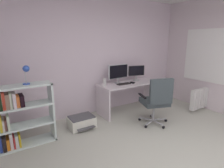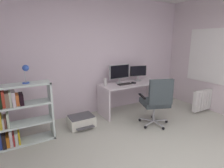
% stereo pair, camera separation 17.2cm
% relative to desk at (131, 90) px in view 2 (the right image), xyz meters
% --- Properties ---
extents(wall_back, '(5.07, 0.10, 2.75)m').
position_rel_desk_xyz_m(wall_back, '(-0.76, 0.46, 0.84)').
color(wall_back, silver).
rests_on(wall_back, ground).
extents(window_pane, '(0.01, 1.32, 1.22)m').
position_rel_desk_xyz_m(window_pane, '(1.77, -0.95, 0.82)').
color(window_pane, white).
extents(window_frame, '(0.02, 1.40, 1.30)m').
position_rel_desk_xyz_m(window_frame, '(1.76, -0.95, 0.82)').
color(window_frame, white).
extents(desk, '(1.57, 0.62, 0.73)m').
position_rel_desk_xyz_m(desk, '(0.00, 0.00, 0.00)').
color(desk, silver).
rests_on(desk, ground).
extents(monitor_main, '(0.56, 0.18, 0.45)m').
position_rel_desk_xyz_m(monitor_main, '(-0.26, 0.12, 0.45)').
color(monitor_main, '#B2B5B7').
rests_on(monitor_main, desk).
extents(monitor_secondary, '(0.43, 0.18, 0.38)m').
position_rel_desk_xyz_m(monitor_secondary, '(0.30, 0.12, 0.42)').
color(monitor_secondary, '#B2B5B7').
rests_on(monitor_secondary, desk).
extents(keyboard, '(0.34, 0.13, 0.02)m').
position_rel_desk_xyz_m(keyboard, '(-0.22, -0.05, 0.19)').
color(keyboard, black).
rests_on(keyboard, desk).
extents(computer_mouse, '(0.08, 0.11, 0.03)m').
position_rel_desk_xyz_m(computer_mouse, '(0.02, -0.08, 0.20)').
color(computer_mouse, black).
rests_on(computer_mouse, desk).
extents(desktop_speaker, '(0.07, 0.07, 0.17)m').
position_rel_desk_xyz_m(desktop_speaker, '(-0.68, 0.07, 0.27)').
color(desktop_speaker, silver).
rests_on(desktop_speaker, desk).
extents(office_chair, '(0.67, 0.69, 1.03)m').
position_rel_desk_xyz_m(office_chair, '(-0.04, -0.94, 0.03)').
color(office_chair, '#B7BABC').
rests_on(office_chair, ground).
extents(bookshelf, '(0.91, 0.31, 1.05)m').
position_rel_desk_xyz_m(bookshelf, '(-2.52, -0.27, -0.02)').
color(bookshelf, silver).
rests_on(bookshelf, ground).
extents(desk_lamp, '(0.13, 0.11, 0.31)m').
position_rel_desk_xyz_m(desk_lamp, '(-2.32, -0.27, 0.72)').
color(desk_lamp, '#3055B9').
rests_on(desk_lamp, bookshelf).
extents(printer, '(0.52, 0.46, 0.23)m').
position_rel_desk_xyz_m(printer, '(-1.38, -0.18, -0.43)').
color(printer, white).
rests_on(printer, ground).
extents(radiator, '(1.00, 0.10, 0.50)m').
position_rel_desk_xyz_m(radiator, '(1.67, -0.95, -0.23)').
color(radiator, white).
rests_on(radiator, ground).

